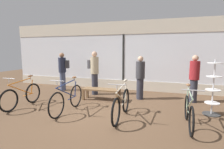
{
  "coord_description": "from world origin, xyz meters",
  "views": [
    {
      "loc": [
        1.98,
        -4.72,
        1.84
      ],
      "look_at": [
        0.0,
        1.52,
        0.95
      ],
      "focal_mm": 28.0,
      "sensor_mm": 36.0,
      "label": 1
    }
  ],
  "objects_px": {
    "bicycle_right": "(122,104)",
    "accessory_rack": "(213,92)",
    "customer_by_window": "(94,71)",
    "customer_near_bench": "(63,70)",
    "display_bench": "(101,91)",
    "customer_near_rack": "(194,78)",
    "bicycle_left": "(68,99)",
    "customer_mid_floor": "(140,77)",
    "bicycle_far_right": "(189,111)",
    "bicycle_far_left": "(22,95)"
  },
  "relations": [
    {
      "from": "bicycle_left",
      "to": "customer_mid_floor",
      "type": "relative_size",
      "value": 1.1
    },
    {
      "from": "bicycle_far_left",
      "to": "bicycle_far_right",
      "type": "distance_m",
      "value": 5.06
    },
    {
      "from": "bicycle_far_left",
      "to": "display_bench",
      "type": "xyz_separation_m",
      "value": [
        2.19,
        1.53,
        -0.03
      ]
    },
    {
      "from": "bicycle_left",
      "to": "bicycle_far_right",
      "type": "relative_size",
      "value": 1.09
    },
    {
      "from": "bicycle_far_left",
      "to": "customer_by_window",
      "type": "distance_m",
      "value": 2.85
    },
    {
      "from": "display_bench",
      "to": "customer_near_rack",
      "type": "distance_m",
      "value": 3.38
    },
    {
      "from": "accessory_rack",
      "to": "display_bench",
      "type": "distance_m",
      "value": 3.64
    },
    {
      "from": "display_bench",
      "to": "customer_near_rack",
      "type": "bearing_deg",
      "value": 13.15
    },
    {
      "from": "bicycle_left",
      "to": "customer_near_bench",
      "type": "distance_m",
      "value": 3.12
    },
    {
      "from": "bicycle_far_right",
      "to": "customer_by_window",
      "type": "bearing_deg",
      "value": 146.73
    },
    {
      "from": "customer_by_window",
      "to": "customer_mid_floor",
      "type": "relative_size",
      "value": 1.1
    },
    {
      "from": "display_bench",
      "to": "customer_near_rack",
      "type": "xyz_separation_m",
      "value": [
        3.25,
        0.76,
        0.54
      ]
    },
    {
      "from": "accessory_rack",
      "to": "customer_mid_floor",
      "type": "bearing_deg",
      "value": 155.49
    },
    {
      "from": "bicycle_right",
      "to": "accessory_rack",
      "type": "distance_m",
      "value": 2.66
    },
    {
      "from": "customer_by_window",
      "to": "customer_mid_floor",
      "type": "xyz_separation_m",
      "value": [
        1.95,
        -0.17,
        -0.12
      ]
    },
    {
      "from": "accessory_rack",
      "to": "customer_near_bench",
      "type": "bearing_deg",
      "value": 166.14
    },
    {
      "from": "customer_by_window",
      "to": "customer_near_bench",
      "type": "height_order",
      "value": "customer_by_window"
    },
    {
      "from": "bicycle_left",
      "to": "bicycle_right",
      "type": "height_order",
      "value": "bicycle_left"
    },
    {
      "from": "bicycle_far_right",
      "to": "bicycle_far_left",
      "type": "bearing_deg",
      "value": -179.9
    },
    {
      "from": "customer_near_rack",
      "to": "customer_near_bench",
      "type": "relative_size",
      "value": 0.97
    },
    {
      "from": "bicycle_right",
      "to": "display_bench",
      "type": "distance_m",
      "value": 1.91
    },
    {
      "from": "bicycle_far_right",
      "to": "customer_by_window",
      "type": "height_order",
      "value": "customer_by_window"
    },
    {
      "from": "bicycle_right",
      "to": "customer_by_window",
      "type": "xyz_separation_m",
      "value": [
        -1.76,
        2.25,
        0.59
      ]
    },
    {
      "from": "customer_mid_floor",
      "to": "bicycle_right",
      "type": "bearing_deg",
      "value": -95.16
    },
    {
      "from": "bicycle_right",
      "to": "customer_mid_floor",
      "type": "bearing_deg",
      "value": 84.84
    },
    {
      "from": "bicycle_far_right",
      "to": "customer_near_rack",
      "type": "bearing_deg",
      "value": 80.33
    },
    {
      "from": "display_bench",
      "to": "bicycle_far_right",
      "type": "bearing_deg",
      "value": -27.99
    },
    {
      "from": "bicycle_far_left",
      "to": "display_bench",
      "type": "height_order",
      "value": "bicycle_far_left"
    },
    {
      "from": "bicycle_left",
      "to": "customer_near_rack",
      "type": "relative_size",
      "value": 1.06
    },
    {
      "from": "customer_by_window",
      "to": "customer_near_bench",
      "type": "distance_m",
      "value": 1.73
    },
    {
      "from": "customer_near_bench",
      "to": "bicycle_left",
      "type": "bearing_deg",
      "value": -54.57
    },
    {
      "from": "accessory_rack",
      "to": "customer_near_rack",
      "type": "relative_size",
      "value": 0.94
    },
    {
      "from": "bicycle_left",
      "to": "display_bench",
      "type": "xyz_separation_m",
      "value": [
        0.51,
        1.49,
        -0.05
      ]
    },
    {
      "from": "bicycle_far_right",
      "to": "customer_near_rack",
      "type": "distance_m",
      "value": 2.37
    },
    {
      "from": "accessory_rack",
      "to": "bicycle_far_left",
      "type": "bearing_deg",
      "value": -169.36
    },
    {
      "from": "accessory_rack",
      "to": "customer_near_rack",
      "type": "height_order",
      "value": "customer_near_rack"
    },
    {
      "from": "bicycle_far_left",
      "to": "customer_by_window",
      "type": "bearing_deg",
      "value": 54.8
    },
    {
      "from": "accessory_rack",
      "to": "customer_by_window",
      "type": "distance_m",
      "value": 4.36
    },
    {
      "from": "bicycle_left",
      "to": "customer_near_rack",
      "type": "distance_m",
      "value": 4.41
    },
    {
      "from": "bicycle_right",
      "to": "customer_near_rack",
      "type": "relative_size",
      "value": 1.05
    },
    {
      "from": "bicycle_far_left",
      "to": "accessory_rack",
      "type": "xyz_separation_m",
      "value": [
        5.79,
        1.09,
        0.28
      ]
    },
    {
      "from": "bicycle_left",
      "to": "customer_by_window",
      "type": "bearing_deg",
      "value": 91.94
    },
    {
      "from": "accessory_rack",
      "to": "customer_near_bench",
      "type": "distance_m",
      "value": 6.08
    },
    {
      "from": "bicycle_right",
      "to": "customer_mid_floor",
      "type": "distance_m",
      "value": 2.14
    },
    {
      "from": "bicycle_far_right",
      "to": "accessory_rack",
      "type": "distance_m",
      "value": 1.34
    },
    {
      "from": "bicycle_right",
      "to": "bicycle_far_right",
      "type": "relative_size",
      "value": 1.07
    },
    {
      "from": "bicycle_left",
      "to": "accessory_rack",
      "type": "relative_size",
      "value": 1.13
    },
    {
      "from": "bicycle_far_left",
      "to": "bicycle_left",
      "type": "xyz_separation_m",
      "value": [
        1.68,
        0.04,
        0.02
      ]
    },
    {
      "from": "display_bench",
      "to": "customer_by_window",
      "type": "bearing_deg",
      "value": 128.42
    },
    {
      "from": "bicycle_left",
      "to": "bicycle_far_left",
      "type": "bearing_deg",
      "value": -178.69
    }
  ]
}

